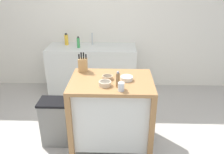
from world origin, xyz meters
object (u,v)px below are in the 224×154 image
at_px(bowl_ceramic_small, 108,77).
at_px(sink_faucet, 92,39).
at_px(pepper_grinder, 118,79).
at_px(drinking_cup, 121,87).
at_px(bottle_dish_soap, 78,43).
at_px(bowl_ceramic_wide, 127,78).
at_px(trash_bin, 55,122).
at_px(knife_block, 83,65).
at_px(bowl_stoneware_deep, 105,83).
at_px(kitchen_island, 112,110).
at_px(bottle_hand_soap, 66,40).

xyz_separation_m(bowl_ceramic_small, sink_faucet, (-0.36, 1.62, 0.05)).
bearing_deg(pepper_grinder, drinking_cup, -68.48).
bearing_deg(bottle_dish_soap, bowl_ceramic_wide, -60.58).
bearing_deg(sink_faucet, bowl_ceramic_small, -77.41).
height_order(bowl_ceramic_wide, bottle_dish_soap, bottle_dish_soap).
bearing_deg(trash_bin, pepper_grinder, -12.84).
height_order(sink_faucet, bottle_dish_soap, sink_faucet).
bearing_deg(sink_faucet, pepper_grinder, -75.11).
bearing_deg(bowl_ceramic_wide, bottle_dish_soap, 119.42).
xyz_separation_m(knife_block, bowl_stoneware_deep, (0.31, -0.41, -0.06)).
relative_size(kitchen_island, bottle_hand_soap, 4.56).
relative_size(trash_bin, sink_faucet, 2.86).
height_order(drinking_cup, pepper_grinder, pepper_grinder).
xyz_separation_m(bowl_ceramic_wide, bottle_hand_soap, (-1.06, 1.62, 0.04)).
bearing_deg(bowl_stoneware_deep, kitchen_island, 66.31).
bearing_deg(knife_block, bowl_ceramic_wide, -24.83).
height_order(bowl_ceramic_wide, sink_faucet, sink_faucet).
bearing_deg(pepper_grinder, knife_block, 135.67).
xyz_separation_m(bowl_ceramic_wide, bottle_dish_soap, (-0.81, 1.44, 0.03)).
bearing_deg(knife_block, bottle_dish_soap, 102.36).
distance_m(pepper_grinder, bottle_dish_soap, 1.77).
bearing_deg(bottle_hand_soap, bottle_dish_soap, -35.51).
distance_m(bowl_ceramic_wide, sink_faucet, 1.75).
relative_size(kitchen_island, bottle_dish_soap, 4.88).
bearing_deg(bowl_stoneware_deep, bottle_hand_soap, 114.71).
bearing_deg(bowl_ceramic_small, trash_bin, -178.11).
bearing_deg(trash_bin, knife_block, 35.28).
xyz_separation_m(bowl_ceramic_wide, pepper_grinder, (-0.10, -0.18, 0.07)).
xyz_separation_m(knife_block, bottle_hand_soap, (-0.51, 1.36, -0.03)).
distance_m(knife_block, bowl_ceramic_small, 0.41).
bearing_deg(bowl_stoneware_deep, bowl_ceramic_small, 83.95).
relative_size(bowl_stoneware_deep, bowl_ceramic_small, 1.12).
height_order(kitchen_island, bottle_dish_soap, bottle_dish_soap).
xyz_separation_m(trash_bin, bottle_dish_soap, (0.10, 1.44, 0.67)).
bearing_deg(bowl_ceramic_small, drinking_cup, -61.84).
relative_size(bowl_ceramic_wide, pepper_grinder, 0.77).
bearing_deg(bowl_stoneware_deep, bowl_ceramic_wide, 32.69).
xyz_separation_m(bowl_stoneware_deep, bottle_hand_soap, (-0.82, 1.78, 0.03)).
bearing_deg(drinking_cup, sink_faucet, 105.22).
xyz_separation_m(bowl_ceramic_small, drinking_cup, (0.16, -0.30, 0.02)).
bearing_deg(sink_faucet, bowl_stoneware_deep, -79.23).
height_order(bowl_ceramic_small, sink_faucet, sink_faucet).
distance_m(kitchen_island, sink_faucet, 1.76).
bearing_deg(knife_block, bowl_stoneware_deep, -53.43).
distance_m(knife_block, bottle_hand_soap, 1.46).
distance_m(bowl_stoneware_deep, trash_bin, 0.94).
distance_m(drinking_cup, pepper_grinder, 0.11).
distance_m(bowl_ceramic_wide, pepper_grinder, 0.22).
bearing_deg(bowl_stoneware_deep, pepper_grinder, -10.35).
xyz_separation_m(trash_bin, bottle_hand_soap, (-0.15, 1.62, 0.67)).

